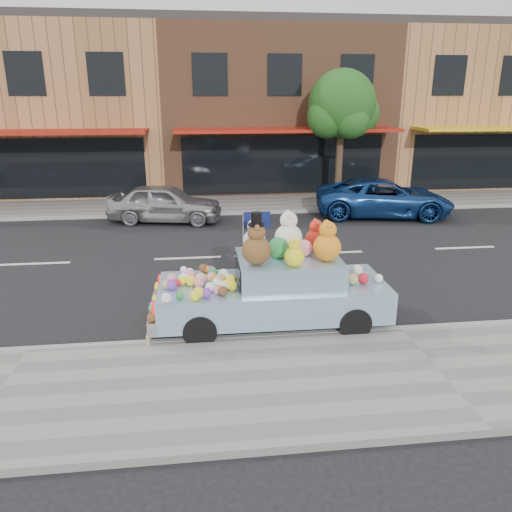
{
  "coord_description": "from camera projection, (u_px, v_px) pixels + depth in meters",
  "views": [
    {
      "loc": [
        -3.7,
        -13.04,
        4.26
      ],
      "look_at": [
        -2.59,
        -3.85,
        1.25
      ],
      "focal_mm": 35.0,
      "sensor_mm": 36.0,
      "label": 1
    }
  ],
  "objects": [
    {
      "name": "storefront_right",
      "position": [
        464.0,
        107.0,
        25.37
      ],
      "size": [
        10.0,
        9.8,
        7.3
      ],
      "color": "#A87046",
      "rests_on": "ground"
    },
    {
      "name": "far_sidewalk",
      "position": [
        289.0,
        203.0,
        20.17
      ],
      "size": [
        60.0,
        3.0,
        0.12
      ],
      "primitive_type": "cube",
      "color": "gray",
      "rests_on": "ground"
    },
    {
      "name": "art_car",
      "position": [
        274.0,
        285.0,
        9.5
      ],
      "size": [
        4.5,
        1.8,
        2.31
      ],
      "rotation": [
        0.0,
        0.0,
        -0.01
      ],
      "color": "black",
      "rests_on": "ground"
    },
    {
      "name": "street_tree",
      "position": [
        342.0,
        109.0,
        19.32
      ],
      "size": [
        3.0,
        2.7,
        5.22
      ],
      "color": "#38281C",
      "rests_on": "ground"
    },
    {
      "name": "near_sidewalk",
      "position": [
        438.0,
        373.0,
        7.9
      ],
      "size": [
        60.0,
        3.0,
        0.12
      ],
      "primitive_type": "cube",
      "color": "gray",
      "rests_on": "ground"
    },
    {
      "name": "storefront_mid",
      "position": [
        270.0,
        107.0,
        24.23
      ],
      "size": [
        10.0,
        9.8,
        7.3
      ],
      "color": "brown",
      "rests_on": "ground"
    },
    {
      "name": "storefront_left",
      "position": [
        57.0,
        108.0,
        23.09
      ],
      "size": [
        10.0,
        9.8,
        7.3
      ],
      "color": "#A87046",
      "rests_on": "ground"
    },
    {
      "name": "ground",
      "position": [
        331.0,
        253.0,
        14.05
      ],
      "size": [
        120.0,
        120.0,
        0.0
      ],
      "primitive_type": "plane",
      "color": "black",
      "rests_on": "ground"
    },
    {
      "name": "car_silver",
      "position": [
        165.0,
        203.0,
        17.27
      ],
      "size": [
        4.11,
        2.27,
        1.33
      ],
      "primitive_type": "imported",
      "rotation": [
        0.0,
        0.0,
        1.38
      ],
      "color": "#A0A0A5",
      "rests_on": "ground"
    },
    {
      "name": "far_kerb",
      "position": [
        296.0,
        211.0,
        18.75
      ],
      "size": [
        60.0,
        0.12,
        0.13
      ],
      "primitive_type": "cube",
      "color": "gray",
      "rests_on": "ground"
    },
    {
      "name": "near_kerb",
      "position": [
        401.0,
        330.0,
        9.31
      ],
      "size": [
        60.0,
        0.12,
        0.13
      ],
      "primitive_type": "cube",
      "color": "gray",
      "rests_on": "ground"
    },
    {
      "name": "car_blue",
      "position": [
        384.0,
        198.0,
        18.07
      ],
      "size": [
        5.2,
        3.08,
        1.35
      ],
      "primitive_type": "imported",
      "rotation": [
        0.0,
        0.0,
        1.39
      ],
      "color": "navy",
      "rests_on": "ground"
    }
  ]
}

